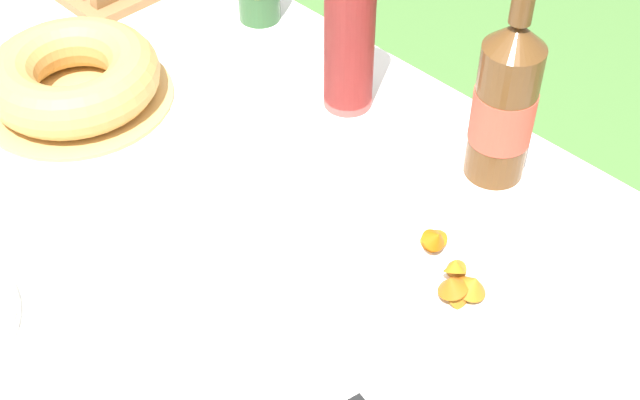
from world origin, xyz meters
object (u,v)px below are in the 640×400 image
bundt_cake (73,78)px  snack_plate_near (454,276)px  cup_stack (350,28)px  cider_bottle_amber (505,102)px

bundt_cake → snack_plate_near: bearing=10.9°
cup_stack → snack_plate_near: cup_stack is taller
cup_stack → snack_plate_near: bearing=-25.8°
cup_stack → cider_bottle_amber: (0.25, 0.03, -0.01)m
bundt_cake → cider_bottle_amber: 0.63m
bundt_cake → snack_plate_near: size_ratio=1.22×
bundt_cake → snack_plate_near: 0.64m
cup_stack → cider_bottle_amber: bearing=7.8°
snack_plate_near → bundt_cake: bearing=-169.1°
cup_stack → snack_plate_near: size_ratio=1.14×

